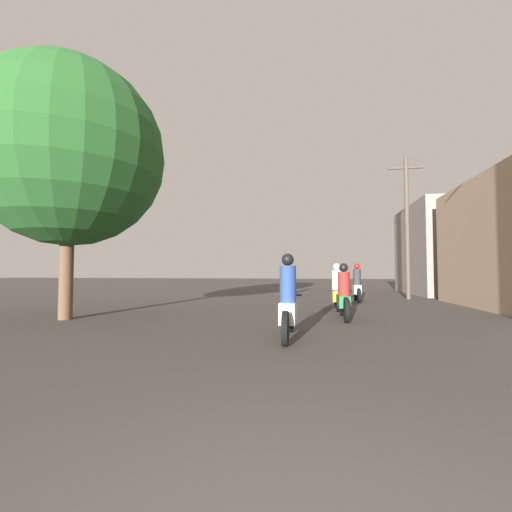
{
  "coord_description": "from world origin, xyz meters",
  "views": [
    {
      "loc": [
        0.03,
        -1.1,
        1.32
      ],
      "look_at": [
        -2.95,
        16.65,
        2.12
      ],
      "focal_mm": 24.0,
      "sensor_mm": 36.0,
      "label": 1
    }
  ],
  "objects_px": {
    "motorcycle_green": "(344,297)",
    "building_right_far": "(463,249)",
    "motorcycle_yellow": "(337,291)",
    "street_tree": "(69,154)",
    "motorcycle_silver": "(357,286)",
    "motorcycle_red": "(287,283)",
    "motorcycle_white": "(288,305)",
    "utility_pole_far": "(407,224)"
  },
  "relations": [
    {
      "from": "motorcycle_red",
      "to": "motorcycle_silver",
      "type": "bearing_deg",
      "value": -41.57
    },
    {
      "from": "motorcycle_yellow",
      "to": "motorcycle_red",
      "type": "distance_m",
      "value": 7.5
    },
    {
      "from": "motorcycle_yellow",
      "to": "utility_pole_far",
      "type": "xyz_separation_m",
      "value": [
        3.62,
        5.05,
        2.91
      ]
    },
    {
      "from": "motorcycle_yellow",
      "to": "motorcycle_white",
      "type": "bearing_deg",
      "value": -106.03
    },
    {
      "from": "motorcycle_white",
      "to": "street_tree",
      "type": "relative_size",
      "value": 0.29
    },
    {
      "from": "utility_pole_far",
      "to": "street_tree",
      "type": "relative_size",
      "value": 0.94
    },
    {
      "from": "motorcycle_green",
      "to": "utility_pole_far",
      "type": "height_order",
      "value": "utility_pole_far"
    },
    {
      "from": "motorcycle_white",
      "to": "motorcycle_green",
      "type": "relative_size",
      "value": 0.99
    },
    {
      "from": "motorcycle_silver",
      "to": "building_right_far",
      "type": "height_order",
      "value": "building_right_far"
    },
    {
      "from": "motorcycle_white",
      "to": "motorcycle_red",
      "type": "distance_m",
      "value": 12.48
    },
    {
      "from": "motorcycle_green",
      "to": "motorcycle_yellow",
      "type": "xyz_separation_m",
      "value": [
        -0.04,
        2.31,
        0.01
      ]
    },
    {
      "from": "motorcycle_silver",
      "to": "street_tree",
      "type": "xyz_separation_m",
      "value": [
        -8.55,
        -6.91,
        3.93
      ]
    },
    {
      "from": "motorcycle_white",
      "to": "building_right_far",
      "type": "relative_size",
      "value": 0.31
    },
    {
      "from": "motorcycle_yellow",
      "to": "building_right_far",
      "type": "bearing_deg",
      "value": 47.49
    },
    {
      "from": "motorcycle_silver",
      "to": "utility_pole_far",
      "type": "xyz_separation_m",
      "value": [
        2.55,
        1.79,
        2.87
      ]
    },
    {
      "from": "motorcycle_white",
      "to": "motorcycle_red",
      "type": "xyz_separation_m",
      "value": [
        -0.97,
        12.44,
        -0.01
      ]
    },
    {
      "from": "motorcycle_white",
      "to": "motorcycle_yellow",
      "type": "bearing_deg",
      "value": 77.65
    },
    {
      "from": "motorcycle_silver",
      "to": "motorcycle_green",
      "type": "bearing_deg",
      "value": -94.51
    },
    {
      "from": "motorcycle_silver",
      "to": "motorcycle_red",
      "type": "distance_m",
      "value": 5.11
    },
    {
      "from": "motorcycle_green",
      "to": "motorcycle_yellow",
      "type": "bearing_deg",
      "value": 91.35
    },
    {
      "from": "motorcycle_green",
      "to": "building_right_far",
      "type": "bearing_deg",
      "value": 56.68
    },
    {
      "from": "motorcycle_white",
      "to": "motorcycle_red",
      "type": "relative_size",
      "value": 1.1
    },
    {
      "from": "motorcycle_green",
      "to": "motorcycle_red",
      "type": "bearing_deg",
      "value": 104.01
    },
    {
      "from": "motorcycle_yellow",
      "to": "street_tree",
      "type": "bearing_deg",
      "value": -156.41
    },
    {
      "from": "building_right_far",
      "to": "street_tree",
      "type": "xyz_separation_m",
      "value": [
        -15.17,
        -12.78,
        2.03
      ]
    },
    {
      "from": "motorcycle_red",
      "to": "street_tree",
      "type": "xyz_separation_m",
      "value": [
        -5.24,
        -10.81,
        3.94
      ]
    },
    {
      "from": "motorcycle_yellow",
      "to": "street_tree",
      "type": "xyz_separation_m",
      "value": [
        -7.49,
        -3.66,
        3.97
      ]
    },
    {
      "from": "motorcycle_yellow",
      "to": "street_tree",
      "type": "height_order",
      "value": "street_tree"
    },
    {
      "from": "motorcycle_white",
      "to": "street_tree",
      "type": "distance_m",
      "value": 7.53
    },
    {
      "from": "motorcycle_green",
      "to": "motorcycle_red",
      "type": "relative_size",
      "value": 1.11
    },
    {
      "from": "motorcycle_yellow",
      "to": "utility_pole_far",
      "type": "relative_size",
      "value": 0.28
    },
    {
      "from": "utility_pole_far",
      "to": "motorcycle_white",
      "type": "bearing_deg",
      "value": -115.36
    },
    {
      "from": "motorcycle_green",
      "to": "building_right_far",
      "type": "relative_size",
      "value": 0.31
    },
    {
      "from": "motorcycle_silver",
      "to": "motorcycle_red",
      "type": "xyz_separation_m",
      "value": [
        -3.31,
        3.89,
        -0.01
      ]
    },
    {
      "from": "utility_pole_far",
      "to": "street_tree",
      "type": "distance_m",
      "value": 14.15
    },
    {
      "from": "motorcycle_white",
      "to": "motorcycle_green",
      "type": "height_order",
      "value": "motorcycle_white"
    },
    {
      "from": "motorcycle_yellow",
      "to": "building_right_far",
      "type": "height_order",
      "value": "building_right_far"
    },
    {
      "from": "motorcycle_white",
      "to": "utility_pole_far",
      "type": "xyz_separation_m",
      "value": [
        4.9,
        10.34,
        2.88
      ]
    },
    {
      "from": "motorcycle_white",
      "to": "utility_pole_far",
      "type": "height_order",
      "value": "utility_pole_far"
    },
    {
      "from": "motorcycle_red",
      "to": "utility_pole_far",
      "type": "relative_size",
      "value": 0.28
    },
    {
      "from": "motorcycle_yellow",
      "to": "motorcycle_silver",
      "type": "relative_size",
      "value": 0.96
    },
    {
      "from": "motorcycle_red",
      "to": "utility_pole_far",
      "type": "xyz_separation_m",
      "value": [
        5.87,
        -2.1,
        2.89
      ]
    }
  ]
}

